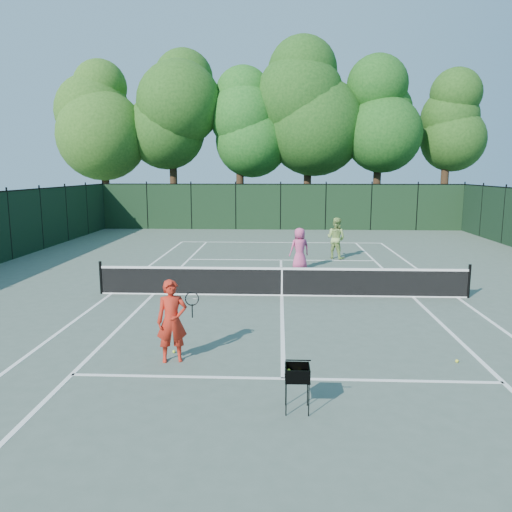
{
  "coord_description": "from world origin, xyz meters",
  "views": [
    {
      "loc": [
        -0.12,
        -15.38,
        3.91
      ],
      "look_at": [
        -0.86,
        1.0,
        1.1
      ],
      "focal_mm": 35.0,
      "sensor_mm": 36.0,
      "label": 1
    }
  ],
  "objects_px": {
    "loose_ball_midcourt": "(174,352)",
    "player_pink": "(300,249)",
    "ball_hopper": "(297,373)",
    "loose_ball_near_cart": "(457,361)",
    "coach": "(172,321)",
    "player_green": "(336,238)"
  },
  "relations": [
    {
      "from": "ball_hopper",
      "to": "loose_ball_near_cart",
      "type": "height_order",
      "value": "ball_hopper"
    },
    {
      "from": "ball_hopper",
      "to": "loose_ball_midcourt",
      "type": "height_order",
      "value": "ball_hopper"
    },
    {
      "from": "coach",
      "to": "loose_ball_midcourt",
      "type": "xyz_separation_m",
      "value": [
        -0.08,
        0.44,
        -0.83
      ]
    },
    {
      "from": "coach",
      "to": "loose_ball_near_cart",
      "type": "bearing_deg",
      "value": -13.49
    },
    {
      "from": "coach",
      "to": "ball_hopper",
      "type": "xyz_separation_m",
      "value": [
        2.5,
        -2.08,
        -0.21
      ]
    },
    {
      "from": "coach",
      "to": "loose_ball_near_cart",
      "type": "distance_m",
      "value": 5.94
    },
    {
      "from": "coach",
      "to": "loose_ball_midcourt",
      "type": "height_order",
      "value": "coach"
    },
    {
      "from": "player_pink",
      "to": "loose_ball_near_cart",
      "type": "distance_m",
      "value": 10.24
    },
    {
      "from": "player_pink",
      "to": "loose_ball_midcourt",
      "type": "bearing_deg",
      "value": 51.08
    },
    {
      "from": "player_pink",
      "to": "loose_ball_near_cart",
      "type": "relative_size",
      "value": 24.6
    },
    {
      "from": "player_green",
      "to": "coach",
      "type": "bearing_deg",
      "value": 105.42
    },
    {
      "from": "player_pink",
      "to": "player_green",
      "type": "height_order",
      "value": "player_green"
    },
    {
      "from": "coach",
      "to": "loose_ball_midcourt",
      "type": "relative_size",
      "value": 25.34
    },
    {
      "from": "ball_hopper",
      "to": "loose_ball_midcourt",
      "type": "distance_m",
      "value": 3.66
    },
    {
      "from": "player_green",
      "to": "ball_hopper",
      "type": "bearing_deg",
      "value": 117.41
    },
    {
      "from": "loose_ball_midcourt",
      "to": "player_pink",
      "type": "bearing_deg",
      "value": 71.97
    },
    {
      "from": "loose_ball_midcourt",
      "to": "player_green",
      "type": "bearing_deg",
      "value": 68.23
    },
    {
      "from": "player_green",
      "to": "ball_hopper",
      "type": "xyz_separation_m",
      "value": [
        -2.26,
        -14.63,
        -0.27
      ]
    },
    {
      "from": "ball_hopper",
      "to": "loose_ball_near_cart",
      "type": "relative_size",
      "value": 11.41
    },
    {
      "from": "ball_hopper",
      "to": "loose_ball_midcourt",
      "type": "relative_size",
      "value": 11.41
    },
    {
      "from": "ball_hopper",
      "to": "loose_ball_near_cart",
      "type": "xyz_separation_m",
      "value": [
        3.38,
        2.24,
        -0.62
      ]
    },
    {
      "from": "loose_ball_near_cart",
      "to": "player_pink",
      "type": "bearing_deg",
      "value": 106.27
    }
  ]
}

